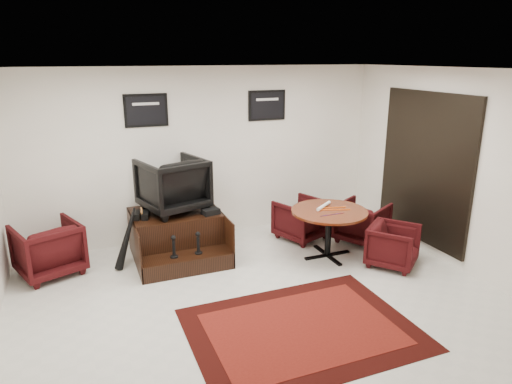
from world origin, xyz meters
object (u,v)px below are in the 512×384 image
(table_chair_corner, at_px, (393,244))
(shine_chair, at_px, (173,182))
(meeting_table, at_px, (329,216))
(shine_podium, at_px, (177,236))
(table_chair_back, at_px, (301,217))
(armchair_side, at_px, (48,246))
(table_chair_window, at_px, (362,220))

(table_chair_corner, bearing_deg, shine_chair, 110.82)
(meeting_table, height_order, table_chair_corner, meeting_table)
(shine_chair, bearing_deg, shine_podium, 74.08)
(shine_podium, relative_size, meeting_table, 1.20)
(shine_chair, xyz_separation_m, table_chair_back, (2.07, -0.23, -0.76))
(meeting_table, relative_size, table_chair_back, 1.53)
(shine_chair, xyz_separation_m, table_chair_corner, (2.83, -1.65, -0.79))
(shine_chair, distance_m, armchair_side, 1.94)
(shine_podium, height_order, table_chair_corner, shine_podium)
(shine_chair, relative_size, table_chair_back, 1.22)
(shine_chair, bearing_deg, table_chair_corner, 133.79)
(shine_chair, distance_m, table_chair_window, 3.12)
(table_chair_window, distance_m, table_chair_corner, 0.94)
(shine_chair, bearing_deg, meeting_table, 138.10)
(table_chair_back, bearing_deg, table_chair_corner, 96.43)
(meeting_table, xyz_separation_m, table_chair_corner, (0.72, -0.62, -0.31))
(armchair_side, relative_size, table_chair_window, 1.11)
(table_chair_back, relative_size, table_chair_window, 1.00)
(table_chair_back, height_order, table_chair_window, table_chair_back)
(meeting_table, bearing_deg, shine_podium, 157.16)
(meeting_table, relative_size, table_chair_corner, 1.68)
(shine_podium, bearing_deg, table_chair_window, -11.24)
(shine_chair, height_order, armchair_side, shine_chair)
(meeting_table, height_order, table_chair_back, same)
(meeting_table, xyz_separation_m, table_chair_back, (-0.05, 0.80, -0.28))
(table_chair_back, bearing_deg, shine_podium, -24.22)
(armchair_side, height_order, table_chair_corner, armchair_side)
(table_chair_back, bearing_deg, armchair_side, -23.86)
(table_chair_back, distance_m, table_chair_corner, 1.62)
(armchair_side, xyz_separation_m, meeting_table, (3.91, -0.94, 0.24))
(shine_podium, height_order, meeting_table, meeting_table)
(armchair_side, distance_m, table_chair_back, 3.87)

